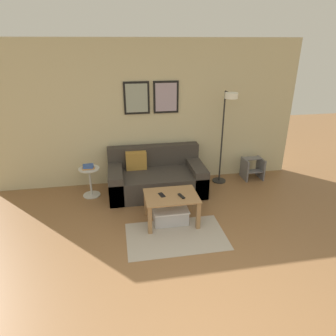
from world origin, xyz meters
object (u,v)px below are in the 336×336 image
(book_stack, at_px, (88,167))
(coffee_table, at_px, (171,201))
(side_table, at_px, (90,179))
(couch, at_px, (156,177))
(step_stool, at_px, (253,168))
(floor_lamp, at_px, (227,122))
(remote_control, at_px, (181,196))
(cell_phone, at_px, (162,195))
(storage_bin, at_px, (170,214))

(book_stack, bearing_deg, coffee_table, -40.14)
(side_table, distance_m, book_stack, 0.24)
(couch, height_order, book_stack, couch)
(step_stool, bearing_deg, coffee_table, -146.30)
(floor_lamp, height_order, step_stool, floor_lamp)
(remote_control, relative_size, cell_phone, 1.07)
(storage_bin, xyz_separation_m, remote_control, (0.15, -0.08, 0.34))
(floor_lamp, bearing_deg, couch, 179.97)
(couch, bearing_deg, coffee_table, -85.42)
(remote_control, bearing_deg, cell_phone, 143.23)
(book_stack, distance_m, step_stool, 3.09)
(couch, height_order, remote_control, couch)
(side_table, distance_m, remote_control, 1.76)
(book_stack, relative_size, step_stool, 0.52)
(book_stack, relative_size, remote_control, 1.40)
(couch, xyz_separation_m, coffee_table, (0.08, -1.04, 0.09))
(book_stack, distance_m, remote_control, 1.75)
(storage_bin, bearing_deg, floor_lamp, 41.17)
(coffee_table, xyz_separation_m, book_stack, (-1.22, 1.03, 0.20))
(couch, bearing_deg, step_stool, 5.66)
(storage_bin, distance_m, step_stool, 2.22)
(coffee_table, height_order, side_table, side_table)
(coffee_table, bearing_deg, side_table, 139.35)
(remote_control, height_order, step_stool, remote_control)
(storage_bin, height_order, side_table, side_table)
(side_table, bearing_deg, couch, -0.38)
(storage_bin, xyz_separation_m, step_stool, (1.86, 1.22, 0.10))
(storage_bin, xyz_separation_m, cell_phone, (-0.12, 0.02, 0.33))
(book_stack, bearing_deg, storage_bin, -40.26)
(side_table, xyz_separation_m, book_stack, (-0.00, -0.01, 0.24))
(coffee_table, distance_m, side_table, 1.61)
(storage_bin, distance_m, floor_lamp, 1.91)
(book_stack, bearing_deg, cell_phone, -42.75)
(couch, bearing_deg, floor_lamp, -0.03)
(storage_bin, height_order, book_stack, book_stack)
(coffee_table, bearing_deg, cell_phone, 169.08)
(storage_bin, bearing_deg, book_stack, 139.74)
(storage_bin, height_order, remote_control, remote_control)
(remote_control, height_order, cell_phone, remote_control)
(floor_lamp, bearing_deg, step_stool, 15.79)
(storage_bin, bearing_deg, cell_phone, 170.94)
(remote_control, bearing_deg, floor_lamp, 29.84)
(side_table, xyz_separation_m, step_stool, (3.06, 0.18, -0.09))
(remote_control, distance_m, cell_phone, 0.29)
(coffee_table, relative_size, cell_phone, 5.48)
(storage_bin, relative_size, book_stack, 2.47)
(couch, xyz_separation_m, storage_bin, (0.07, -1.03, -0.15))
(storage_bin, xyz_separation_m, floor_lamp, (1.18, 1.03, 1.10))
(book_stack, distance_m, cell_phone, 1.48)
(side_table, relative_size, step_stool, 1.27)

